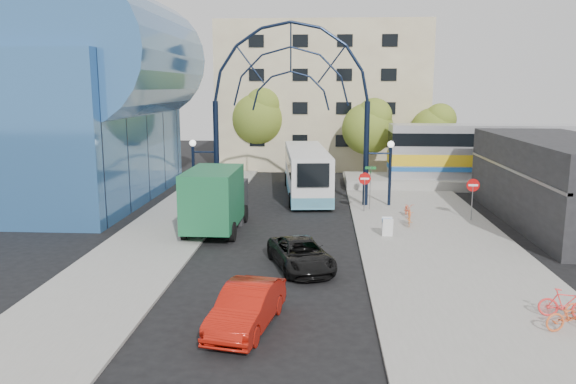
# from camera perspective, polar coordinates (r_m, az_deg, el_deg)

# --- Properties ---
(ground) EXTENTS (120.00, 120.00, 0.00)m
(ground) POSITION_cam_1_polar(r_m,az_deg,el_deg) (24.54, -1.64, -8.18)
(ground) COLOR black
(ground) RESTS_ON ground
(sidewalk_east) EXTENTS (8.00, 56.00, 0.12)m
(sidewalk_east) POSITION_cam_1_polar(r_m,az_deg,el_deg) (28.84, 15.22, -5.55)
(sidewalk_east) COLOR gray
(sidewalk_east) RESTS_ON ground
(plaza_west) EXTENTS (5.00, 50.00, 0.12)m
(plaza_west) POSITION_cam_1_polar(r_m,az_deg,el_deg) (31.39, -12.56, -4.12)
(plaza_west) COLOR gray
(plaza_west) RESTS_ON ground
(gateway_arch) EXTENTS (13.64, 0.44, 12.10)m
(gateway_arch) POSITION_cam_1_polar(r_m,az_deg,el_deg) (37.20, 0.28, 11.62)
(gateway_arch) COLOR black
(gateway_arch) RESTS_ON ground
(stop_sign) EXTENTS (0.80, 0.07, 2.50)m
(stop_sign) POSITION_cam_1_polar(r_m,az_deg,el_deg) (35.72, 7.80, 0.99)
(stop_sign) COLOR slate
(stop_sign) RESTS_ON sidewalk_east
(do_not_enter_sign) EXTENTS (0.76, 0.07, 2.48)m
(do_not_enter_sign) POSITION_cam_1_polar(r_m,az_deg,el_deg) (34.80, 18.27, 0.27)
(do_not_enter_sign) COLOR slate
(do_not_enter_sign) RESTS_ON sidewalk_east
(street_name_sign) EXTENTS (0.70, 0.70, 2.80)m
(street_name_sign) POSITION_cam_1_polar(r_m,az_deg,el_deg) (36.32, 8.36, 1.36)
(street_name_sign) COLOR slate
(street_name_sign) RESTS_ON sidewalk_east
(sandwich_board) EXTENTS (0.55, 0.61, 0.99)m
(sandwich_board) POSITION_cam_1_polar(r_m,az_deg,el_deg) (30.18, 10.07, -3.28)
(sandwich_board) COLOR white
(sandwich_board) RESTS_ON sidewalk_east
(transit_hall) EXTENTS (16.50, 18.00, 14.50)m
(transit_hall) POSITION_cam_1_polar(r_m,az_deg,el_deg) (41.95, -21.22, 8.26)
(transit_hall) COLOR #33639D
(transit_hall) RESTS_ON ground
(commercial_block_east) EXTENTS (6.00, 16.00, 5.00)m
(commercial_block_east) POSITION_cam_1_polar(r_m,az_deg,el_deg) (36.32, 25.97, 0.98)
(commercial_block_east) COLOR black
(commercial_block_east) RESTS_ON ground
(apartment_block) EXTENTS (20.00, 12.10, 14.00)m
(apartment_block) POSITION_cam_1_polar(r_m,az_deg,el_deg) (58.11, 3.49, 9.71)
(apartment_block) COLOR tan
(apartment_block) RESTS_ON ground
(train_platform) EXTENTS (32.00, 5.00, 0.80)m
(train_platform) POSITION_cam_1_polar(r_m,az_deg,el_deg) (49.11, 24.86, 0.84)
(train_platform) COLOR gray
(train_platform) RESTS_ON ground
(train_car) EXTENTS (25.10, 3.05, 4.20)m
(train_car) POSITION_cam_1_polar(r_m,az_deg,el_deg) (48.79, 25.09, 3.73)
(train_car) COLOR #B7B7BC
(train_car) RESTS_ON train_platform
(tree_north_a) EXTENTS (4.48, 4.48, 7.00)m
(tree_north_a) POSITION_cam_1_polar(r_m,az_deg,el_deg) (49.33, 8.26, 6.68)
(tree_north_a) COLOR #382314
(tree_north_a) RESTS_ON ground
(tree_north_b) EXTENTS (5.12, 5.12, 8.00)m
(tree_north_b) POSITION_cam_1_polar(r_m,az_deg,el_deg) (53.46, -2.91, 7.78)
(tree_north_b) COLOR #382314
(tree_north_b) RESTS_ON ground
(tree_north_c) EXTENTS (4.16, 4.16, 6.50)m
(tree_north_c) POSITION_cam_1_polar(r_m,az_deg,el_deg) (52.15, 14.70, 6.29)
(tree_north_c) COLOR #382314
(tree_north_c) RESTS_ON ground
(city_bus) EXTENTS (3.96, 12.69, 3.43)m
(city_bus) POSITION_cam_1_polar(r_m,az_deg,el_deg) (41.52, 1.89, 2.15)
(city_bus) COLOR silver
(city_bus) RESTS_ON ground
(green_truck) EXTENTS (2.83, 7.12, 3.58)m
(green_truck) POSITION_cam_1_polar(r_m,az_deg,el_deg) (31.36, -7.26, -0.72)
(green_truck) COLOR black
(green_truck) RESTS_ON ground
(black_suv) EXTENTS (3.55, 5.16, 1.31)m
(black_suv) POSITION_cam_1_polar(r_m,az_deg,el_deg) (24.87, 1.32, -6.34)
(black_suv) COLOR black
(black_suv) RESTS_ON ground
(red_sedan) EXTENTS (2.37, 4.68, 1.47)m
(red_sedan) POSITION_cam_1_polar(r_m,az_deg,el_deg) (19.02, -4.23, -11.57)
(red_sedan) COLOR #A5140A
(red_sedan) RESTS_ON ground
(bike_near_a) EXTENTS (0.65, 1.62, 0.84)m
(bike_near_a) POSITION_cam_1_polar(r_m,az_deg,el_deg) (34.98, 12.09, -1.78)
(bike_near_a) COLOR #FF5A33
(bike_near_a) RESTS_ON sidewalk_east
(bike_near_b) EXTENTS (0.61, 1.52, 0.89)m
(bike_near_b) POSITION_cam_1_polar(r_m,az_deg,el_deg) (32.76, 12.21, -2.58)
(bike_near_b) COLOR orange
(bike_near_b) RESTS_ON sidewalk_east
(bike_far_a) EXTENTS (1.99, 1.04, 0.99)m
(bike_far_a) POSITION_cam_1_polar(r_m,az_deg,el_deg) (20.75, 26.97, -11.16)
(bike_far_a) COLOR #D95C2B
(bike_far_a) RESTS_ON sidewalk_east
(bike_far_b) EXTENTS (1.78, 0.90, 1.03)m
(bike_far_b) POSITION_cam_1_polar(r_m,az_deg,el_deg) (21.66, 26.34, -10.15)
(bike_far_b) COLOR #FB3232
(bike_far_b) RESTS_ON sidewalk_east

